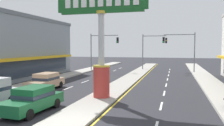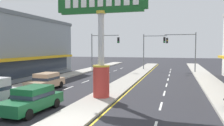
{
  "view_description": "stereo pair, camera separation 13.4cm",
  "coord_description": "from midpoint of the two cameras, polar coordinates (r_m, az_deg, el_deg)",
  "views": [
    {
      "loc": [
        5.33,
        -10.51,
        3.89
      ],
      "look_at": [
        0.25,
        7.88,
        2.6
      ],
      "focal_mm": 36.5,
      "sensor_mm": 36.0,
      "label": 1
    },
    {
      "loc": [
        5.46,
        -10.47,
        3.89
      ],
      "look_at": [
        0.25,
        7.88,
        2.6
      ],
      "focal_mm": 36.5,
      "sensor_mm": 36.0,
      "label": 2
    }
  ],
  "objects": [
    {
      "name": "ground_plane",
      "position": [
        12.42,
        -11.15,
        -14.45
      ],
      "size": [
        160.0,
        160.0,
        0.0
      ],
      "primitive_type": "plane",
      "color": "#28282D"
    },
    {
      "name": "median_strip",
      "position": [
        29.25,
        5.1,
        -3.65
      ],
      "size": [
        2.44,
        52.0,
        0.14
      ],
      "primitive_type": "cube",
      "color": "#A39E93",
      "rests_on": "ground"
    },
    {
      "name": "traffic_light_right_side",
      "position": [
        36.68,
        17.56,
        4.24
      ],
      "size": [
        4.86,
        0.46,
        6.2
      ],
      "color": "slate",
      "rests_on": "ground"
    },
    {
      "name": "district_sign",
      "position": [
        17.13,
        -2.52,
        4.51
      ],
      "size": [
        6.98,
        1.3,
        7.96
      ],
      "color": "#B7332D",
      "rests_on": "median_strip"
    },
    {
      "name": "sidewalk_left",
      "position": [
        30.41,
        -12.66,
        -3.41
      ],
      "size": [
        2.45,
        60.0,
        0.18
      ],
      "primitive_type": "cube",
      "color": "#ADA89E",
      "rests_on": "ground"
    },
    {
      "name": "lane_markings",
      "position": [
        27.94,
        4.57,
        -4.14
      ],
      "size": [
        9.18,
        52.0,
        0.01
      ],
      "color": "silver",
      "rests_on": "ground"
    },
    {
      "name": "traffic_light_left_side",
      "position": [
        37.71,
        -2.47,
        4.4
      ],
      "size": [
        4.86,
        0.46,
        6.2
      ],
      "color": "slate",
      "rests_on": "ground"
    },
    {
      "name": "storefront_left",
      "position": [
        32.38,
        -24.65,
        3.57
      ],
      "size": [
        9.52,
        20.0,
        7.85
      ],
      "color": "gray",
      "rests_on": "ground"
    },
    {
      "name": "sidewalk_right",
      "position": [
        27.01,
        23.52,
        -4.54
      ],
      "size": [
        2.45,
        60.0,
        0.18
      ],
      "primitive_type": "cube",
      "color": "#ADA89E",
      "rests_on": "ground"
    },
    {
      "name": "traffic_light_median_far",
      "position": [
        39.84,
        10.16,
        4.24
      ],
      "size": [
        4.2,
        0.46,
        6.2
      ],
      "color": "slate",
      "rests_on": "ground"
    },
    {
      "name": "sedan_near_right_lane",
      "position": [
        14.68,
        -19.06,
        -8.54
      ],
      "size": [
        2.02,
        4.39,
        1.53
      ],
      "color": "#14562D",
      "rests_on": "ground"
    },
    {
      "name": "sedan_near_left_lane",
      "position": [
        22.03,
        -16.05,
        -4.38
      ],
      "size": [
        1.84,
        4.3,
        1.53
      ],
      "color": "tan",
      "rests_on": "ground"
    }
  ]
}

